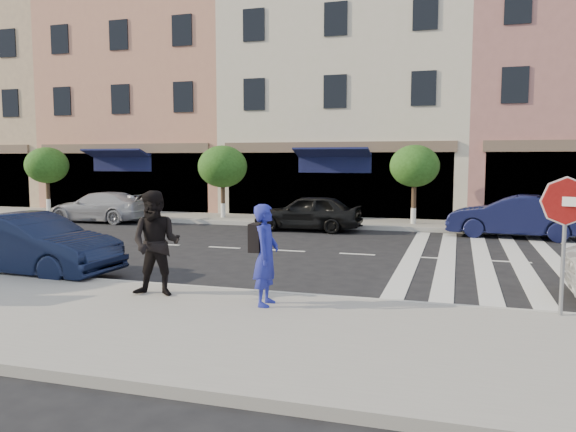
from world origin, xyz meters
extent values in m
plane|color=black|center=(0.00, 0.00, 0.00)|extent=(120.00, 120.00, 0.00)
cube|color=gray|center=(0.00, -3.75, 0.07)|extent=(60.00, 4.50, 0.15)
cube|color=gray|center=(0.00, 11.00, 0.07)|extent=(60.00, 3.00, 0.15)
cube|color=#D4B287|center=(-22.00, 17.00, 6.00)|extent=(12.00, 9.00, 12.00)
cube|color=tan|center=(-11.00, 17.00, 7.00)|extent=(10.00, 9.00, 14.00)
cube|color=beige|center=(-0.50, 17.00, 5.50)|extent=(11.00, 9.00, 11.00)
cylinder|color=#473323|center=(-14.00, 10.80, 0.98)|extent=(0.18, 0.18, 1.65)
cylinder|color=silver|center=(-14.00, 10.80, 0.45)|extent=(0.20, 0.20, 0.60)
ellipsoid|color=#214714|center=(-14.00, 10.80, 2.35)|extent=(2.00, 2.00, 1.70)
cylinder|color=#473323|center=(-5.00, 10.80, 0.95)|extent=(0.18, 0.18, 1.60)
cylinder|color=silver|center=(-5.00, 10.80, 0.45)|extent=(0.20, 0.20, 0.60)
ellipsoid|color=#214714|center=(-5.00, 10.80, 2.32)|extent=(2.10, 2.10, 1.79)
cylinder|color=#473323|center=(3.00, 10.80, 1.00)|extent=(0.18, 0.18, 1.71)
cylinder|color=silver|center=(3.00, 10.80, 0.45)|extent=(0.20, 0.20, 0.60)
ellipsoid|color=#214714|center=(3.00, 10.80, 2.38)|extent=(1.90, 1.90, 1.62)
cylinder|color=gray|center=(6.27, -1.65, 1.15)|extent=(0.08, 0.08, 2.01)
cylinder|color=white|center=(6.27, -1.66, 1.98)|extent=(0.76, 0.22, 0.79)
cylinder|color=#9E1411|center=(6.27, -1.68, 1.98)|extent=(0.71, 0.22, 0.73)
cube|color=white|center=(6.27, -1.71, 1.98)|extent=(0.40, 0.13, 0.15)
imported|color=navy|center=(1.56, -2.42, 1.02)|extent=(0.44, 0.65, 1.73)
imported|color=black|center=(-0.57, -2.36, 1.11)|extent=(1.03, 0.86, 1.92)
imported|color=black|center=(-4.61, -1.00, 0.71)|extent=(4.37, 1.75, 1.41)
imported|color=#ABAAB0|center=(-9.79, 8.87, 0.63)|extent=(4.40, 1.87, 1.27)
imported|color=black|center=(-0.65, 8.61, 0.67)|extent=(3.95, 1.60, 1.34)
imported|color=black|center=(6.50, 8.82, 0.72)|extent=(4.53, 2.09, 1.44)
camera|label=1|loc=(4.65, -11.30, 2.63)|focal=35.00mm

